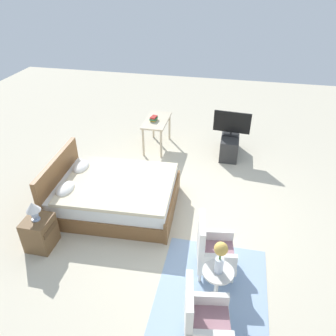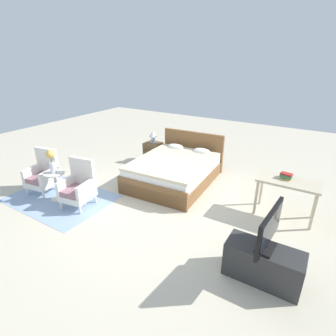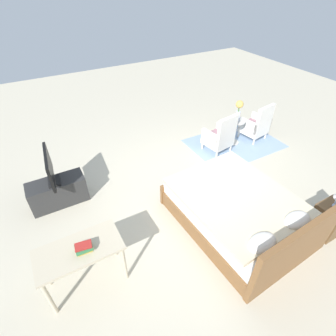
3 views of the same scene
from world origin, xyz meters
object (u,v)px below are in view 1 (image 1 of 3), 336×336
flower_vase (220,255)px  table_lamp (33,209)px  vanity_desk (157,124)px  armchair_by_window_left (203,321)px  armchair_by_window_right (212,251)px  nightstand (40,233)px  tv_stand (230,144)px  side_table (217,283)px  book_stack (154,118)px  bed (113,194)px  tv_flatscreen (232,123)px

flower_vase → table_lamp: (0.46, 2.80, -0.14)m
vanity_desk → flower_vase: bearing=-156.3°
armchair_by_window_left → flower_vase: size_ratio=1.93×
armchair_by_window_right → nightstand: size_ratio=1.70×
armchair_by_window_right → flower_vase: (-0.54, -0.11, 0.51)m
vanity_desk → tv_stand: bearing=-89.4°
armchair_by_window_right → side_table: (-0.54, -0.11, -0.00)m
armchair_by_window_right → tv_stand: armchair_by_window_right is taller
flower_vase → armchair_by_window_right: bearing=11.5°
flower_vase → book_stack: size_ratio=2.28×
nightstand → table_lamp: bearing=90.0°
table_lamp → vanity_desk: table_lamp is taller
side_table → book_stack: book_stack is taller
nightstand → vanity_desk: 3.75m
bed → flower_vase: size_ratio=4.69×
armchair_by_window_right → side_table: 0.55m
armchair_by_window_left → book_stack: 4.88m
tv_stand → vanity_desk: bearing=90.6°
armchair_by_window_right → side_table: size_ratio=1.52×
flower_vase → nightstand: bearing=80.7°
bed → nightstand: (-1.17, 0.78, -0.03)m
bed → book_stack: bearing=-4.3°
tv_stand → tv_flatscreen: bearing=-5.2°
tv_stand → vanity_desk: 1.78m
tv_flatscreen → book_stack: bearing=92.8°
flower_vase → vanity_desk: size_ratio=0.46×
nightstand → tv_stand: 4.54m
flower_vase → tv_stand: size_ratio=0.50×
armchair_by_window_left → side_table: size_ratio=1.52×
tv_flatscreen → book_stack: size_ratio=3.96×
armchair_by_window_left → tv_flatscreen: bearing=-0.9°
bed → side_table: bearing=-128.9°
armchair_by_window_left → vanity_desk: size_ratio=0.88×
side_table → vanity_desk: size_ratio=0.58×
armchair_by_window_left → book_stack: armchair_by_window_left is taller
tv_stand → bed: bearing=141.1°
bed → armchair_by_window_right: 2.19m
flower_vase → tv_stand: (4.07, 0.04, -0.65)m
nightstand → table_lamp: (0.00, 0.00, 0.49)m
armchair_by_window_right → flower_vase: bearing=-168.5°
tv_flatscreen → vanity_desk: (-0.02, 1.74, -0.17)m
side_table → table_lamp: size_ratio=1.83×
table_lamp → side_table: bearing=-99.3°
bed → vanity_desk: size_ratio=2.15×
armchair_by_window_left → tv_stand: (4.63, -0.07, -0.14)m
side_table → book_stack: size_ratio=2.89×
armchair_by_window_left → tv_stand: 4.63m
flower_vase → nightstand: 2.90m
side_table → nightstand: size_ratio=1.11×
bed → vanity_desk: bed is taller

